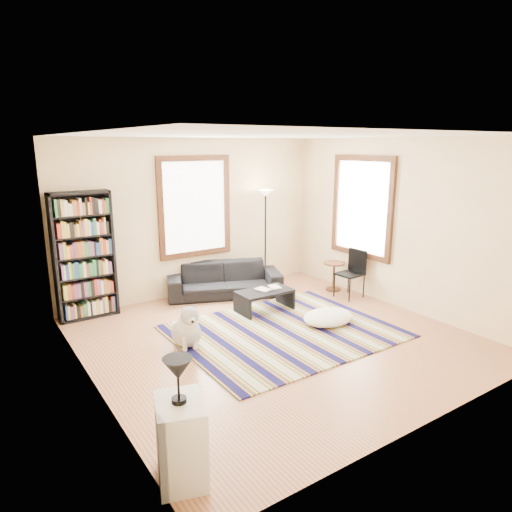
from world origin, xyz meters
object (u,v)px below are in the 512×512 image
coffee_table (264,301)px  white_cabinet (181,441)px  dog (186,324)px  sofa (224,279)px  folding_chair (350,274)px  bookshelf (84,256)px  floor_lamp (265,238)px  floor_cushion (328,317)px  side_table (334,276)px

coffee_table → white_cabinet: (-2.77, -2.81, 0.17)m
dog → sofa: bearing=57.7°
sofa → folding_chair: 2.26m
sofa → folding_chair: folding_chair is taller
bookshelf → folding_chair: bearing=-21.2°
bookshelf → sofa: bearing=-6.6°
sofa → floor_lamp: size_ratio=1.10×
sofa → dog: bearing=-111.4°
floor_cushion → floor_lamp: (0.33, 2.18, 0.83)m
sofa → coffee_table: 1.10m
folding_chair → dog: 3.33m
sofa → white_cabinet: bearing=-101.9°
folding_chair → side_table: bearing=79.8°
folding_chair → dog: (-3.32, -0.24, -0.12)m
side_table → coffee_table: bearing=-173.4°
white_cabinet → bookshelf: bearing=103.7°
floor_cushion → coffee_table: bearing=117.3°
coffee_table → white_cabinet: size_ratio=1.29×
coffee_table → folding_chair: size_ratio=1.05×
bookshelf → coffee_table: 2.94m
coffee_table → dog: size_ratio=1.44×
floor_cushion → dog: dog is taller
sofa → floor_cushion: (0.65, -2.08, -0.19)m
floor_cushion → white_cabinet: 3.77m
coffee_table → floor_lamp: 1.64m
bookshelf → folding_chair: size_ratio=2.33×
folding_chair → coffee_table: bearing=167.5°
floor_cushion → white_cabinet: bearing=-151.0°
bookshelf → dog: size_ratio=3.20×
side_table → folding_chair: folding_chair is taller
sofa → bookshelf: (-2.33, 0.27, 0.70)m
floor_cushion → side_table: bearing=44.4°
side_table → bookshelf: bearing=164.6°
bookshelf → folding_chair: bookshelf is taller
floor_lamp → side_table: size_ratio=3.44×
floor_cushion → folding_chair: folding_chair is taller
side_table → white_cabinet: 5.42m
floor_cushion → dog: size_ratio=1.35×
coffee_table → bookshelf: bearing=151.2°
sofa → floor_lamp: (0.98, 0.10, 0.63)m
sofa → floor_lamp: bearing=28.0°
sofa → coffee_table: size_ratio=2.26×
coffee_table → floor_lamp: size_ratio=0.48×
dog → floor_cushion: bearing=-1.6°
side_table → sofa: bearing=154.5°
bookshelf → dog: (0.83, -1.86, -0.69)m
sofa → coffee_table: (0.14, -1.09, -0.12)m
white_cabinet → sofa: bearing=73.8°
sofa → bookshelf: bookshelf is taller
floor_cushion → white_cabinet: (-3.29, -1.82, 0.25)m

